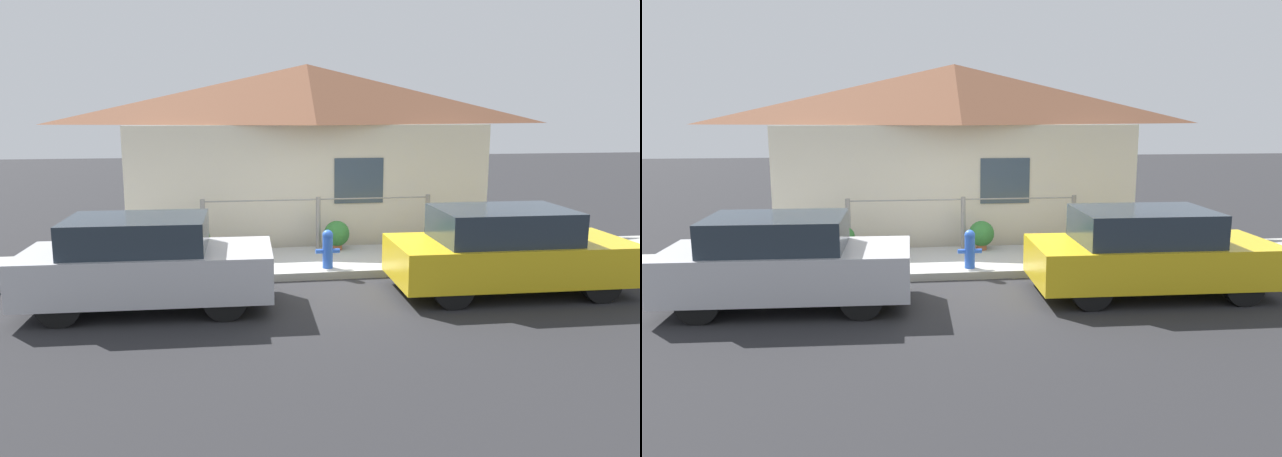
% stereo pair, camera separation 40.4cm
% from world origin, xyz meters
% --- Properties ---
extents(ground_plane, '(60.00, 60.00, 0.00)m').
position_xyz_m(ground_plane, '(0.00, 0.00, 0.00)').
color(ground_plane, '#262628').
extents(sidewalk, '(24.00, 2.17, 0.15)m').
position_xyz_m(sidewalk, '(0.00, 1.09, 0.07)').
color(sidewalk, '#9E9E99').
rests_on(sidewalk, ground_plane).
extents(house, '(8.48, 2.23, 4.07)m').
position_xyz_m(house, '(0.00, 3.68, 3.20)').
color(house, beige).
rests_on(house, ground_plane).
extents(fence, '(4.90, 0.10, 1.10)m').
position_xyz_m(fence, '(0.00, 2.02, 0.75)').
color(fence, gray).
rests_on(fence, sidewalk).
extents(car_left, '(3.83, 1.77, 1.45)m').
position_xyz_m(car_left, '(-3.16, -1.20, 0.72)').
color(car_left, '#B7B7BC').
rests_on(car_left, ground_plane).
extents(car_right, '(4.00, 1.83, 1.44)m').
position_xyz_m(car_right, '(2.73, -1.20, 0.72)').
color(car_right, gold).
rests_on(car_right, ground_plane).
extents(fire_hydrant, '(0.45, 0.20, 0.72)m').
position_xyz_m(fire_hydrant, '(-0.08, 0.32, 0.52)').
color(fire_hydrant, blue).
rests_on(fire_hydrant, sidewalk).
extents(potted_plant_near_hydrant, '(0.54, 0.54, 0.61)m').
position_xyz_m(potted_plant_near_hydrant, '(0.36, 1.81, 0.48)').
color(potted_plant_near_hydrant, '#9E5638').
rests_on(potted_plant_near_hydrant, sidewalk).
extents(potted_plant_by_fence, '(0.38, 0.38, 0.55)m').
position_xyz_m(potted_plant_by_fence, '(-2.45, 1.76, 0.47)').
color(potted_plant_by_fence, brown).
rests_on(potted_plant_by_fence, sidewalk).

